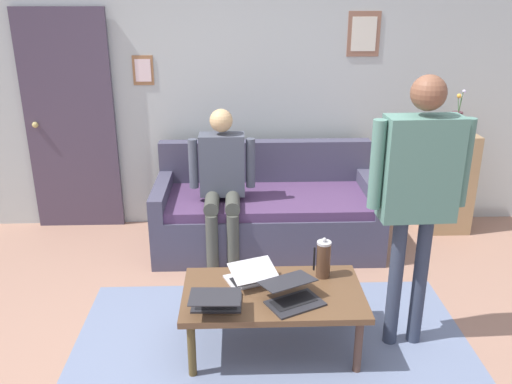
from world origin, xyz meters
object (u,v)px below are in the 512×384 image
laptop_left (216,301)px  person_standing (419,182)px  interior_door (71,123)px  flower_vase (457,121)px  french_press (323,259)px  side_shelf (448,183)px  coffee_table (273,297)px  laptop_right (250,276)px  couch (267,213)px  person_seated (222,177)px  laptop_center (292,295)px

laptop_left → person_standing: person_standing is taller
interior_door → flower_vase: 3.54m
french_press → side_shelf: size_ratio=0.30×
interior_door → person_standing: 3.29m
coffee_table → side_shelf: (-1.78, -1.79, 0.11)m
laptop_right → flower_vase: flower_vase is taller
couch → laptop_right: (0.18, 1.40, 0.15)m
interior_door → laptop_right: (-1.62, 1.90, -0.57)m
laptop_left → flower_vase: size_ratio=0.83×
laptop_right → french_press: size_ratio=1.30×
interior_door → coffee_table: size_ratio=1.81×
interior_door → side_shelf: (-3.53, 0.24, -0.55)m
couch → person_standing: (-0.81, 1.49, 0.81)m
couch → side_shelf: bearing=-171.3°
interior_door → coffee_table: 2.76m
person_seated → side_shelf: bearing=-166.9°
coffee_table → side_shelf: side_shelf is taller
laptop_left → couch: bearing=-103.0°
laptop_center → person_standing: (-0.75, -0.15, 0.66)m
coffee_table → person_seated: size_ratio=0.88×
laptop_center → person_standing: person_standing is taller
laptop_right → flower_vase: (-1.91, -1.66, 0.62)m
french_press → couch: bearing=-77.6°
person_seated → french_press: bearing=121.3°
laptop_left → flower_vase: (-2.12, -1.96, 0.61)m
laptop_center → french_press: french_press is taller
laptop_left → person_standing: bearing=-170.7°
interior_door → french_press: size_ratio=7.33×
interior_door → person_standing: bearing=142.7°
flower_vase → couch: bearing=8.7°
coffee_table → laptop_center: (-0.11, 0.12, 0.09)m
couch → flower_vase: 1.91m
side_shelf → person_seated: person_seated is taller
coffee_table → flower_vase: (-1.78, -1.79, 0.70)m
french_press → coffee_table: bearing=28.1°
coffee_table → person_seated: 1.39m
side_shelf → laptop_center: bearing=48.9°
french_press → person_seated: size_ratio=0.22×
coffee_table → person_standing: size_ratio=0.65×
laptop_left → side_shelf: bearing=-137.4°
couch → laptop_left: (0.39, 1.69, 0.15)m
laptop_left → laptop_center: bearing=-174.4°
coffee_table → flower_vase: size_ratio=2.78×
laptop_right → side_shelf: size_ratio=0.38×
side_shelf → flower_vase: size_ratio=2.33×
french_press → flower_vase: bearing=-131.8°
flower_vase → person_seated: (2.12, 0.49, -0.34)m
laptop_left → laptop_right: laptop_right is taller
interior_door → coffee_table: bearing=130.9°
interior_door → person_seated: interior_door is taller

